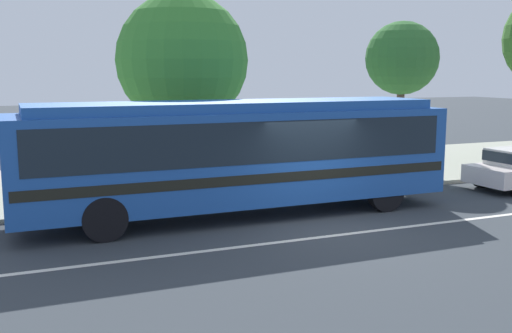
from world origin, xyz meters
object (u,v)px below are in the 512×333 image
(pedestrian_walking_along_curb, at_px, (359,152))
(street_tree_near_stop, at_px, (182,60))
(pedestrian_waiting_near_sign, at_px, (265,157))
(bus_stop_sign, at_px, (369,135))
(street_tree_mid_block, at_px, (402,59))
(transit_bus, at_px, (238,150))
(pedestrian_standing_by_tree, at_px, (81,163))

(pedestrian_walking_along_curb, height_order, street_tree_near_stop, street_tree_near_stop)
(pedestrian_waiting_near_sign, relative_size, pedestrian_walking_along_curb, 1.00)
(bus_stop_sign, bearing_deg, street_tree_mid_block, 39.53)
(transit_bus, distance_m, bus_stop_sign, 5.71)
(pedestrian_waiting_near_sign, bearing_deg, street_tree_near_stop, 135.40)
(transit_bus, xyz_separation_m, street_tree_mid_block, (8.27, 4.52, 2.45))
(transit_bus, bearing_deg, bus_stop_sign, 21.40)
(street_tree_mid_block, bearing_deg, bus_stop_sign, -140.47)
(pedestrian_waiting_near_sign, bearing_deg, street_tree_mid_block, 17.26)
(bus_stop_sign, height_order, street_tree_near_stop, street_tree_near_stop)
(pedestrian_waiting_near_sign, height_order, street_tree_mid_block, street_tree_mid_block)
(pedestrian_standing_by_tree, distance_m, bus_stop_sign, 8.97)
(bus_stop_sign, bearing_deg, pedestrian_walking_along_curb, 111.21)
(pedestrian_waiting_near_sign, bearing_deg, pedestrian_walking_along_curb, -1.25)
(transit_bus, distance_m, pedestrian_waiting_near_sign, 3.19)
(bus_stop_sign, bearing_deg, pedestrian_standing_by_tree, 173.52)
(transit_bus, xyz_separation_m, bus_stop_sign, (5.32, 2.08, -0.04))
(pedestrian_walking_along_curb, bearing_deg, street_tree_near_stop, 158.96)
(pedestrian_walking_along_curb, relative_size, street_tree_near_stop, 0.28)
(pedestrian_walking_along_curb, distance_m, bus_stop_sign, 0.70)
(pedestrian_walking_along_curb, bearing_deg, pedestrian_standing_by_tree, 175.80)
(bus_stop_sign, relative_size, street_tree_mid_block, 0.45)
(transit_bus, height_order, street_tree_near_stop, street_tree_near_stop)
(pedestrian_standing_by_tree, relative_size, street_tree_near_stop, 0.29)
(transit_bus, height_order, pedestrian_waiting_near_sign, transit_bus)
(transit_bus, distance_m, pedestrian_walking_along_curb, 5.76)
(pedestrian_waiting_near_sign, distance_m, pedestrian_walking_along_curb, 3.33)
(transit_bus, height_order, pedestrian_walking_along_curb, transit_bus)
(pedestrian_standing_by_tree, relative_size, bus_stop_sign, 0.71)
(pedestrian_walking_along_curb, xyz_separation_m, pedestrian_standing_by_tree, (-8.76, 0.64, 0.04))
(street_tree_near_stop, bearing_deg, pedestrian_walking_along_curb, -21.04)
(pedestrian_waiting_near_sign, height_order, pedestrian_standing_by_tree, pedestrian_standing_by_tree)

